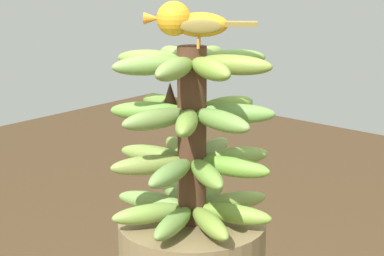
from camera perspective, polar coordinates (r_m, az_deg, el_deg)
name	(u,v)px	position (r m, az deg, el deg)	size (l,w,h in m)	color
banana_bunch	(192,137)	(1.19, -0.03, -0.72)	(0.30, 0.30, 0.32)	#4C2D1E
perched_bird	(187,22)	(1.14, -0.45, 8.93)	(0.16, 0.13, 0.08)	#C68933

